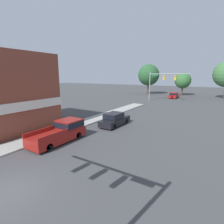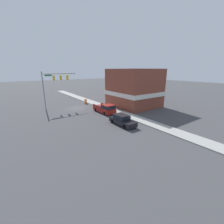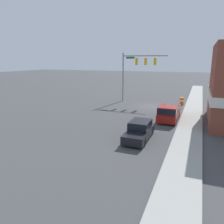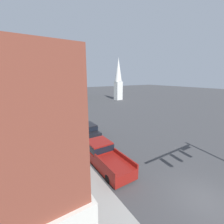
# 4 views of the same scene
# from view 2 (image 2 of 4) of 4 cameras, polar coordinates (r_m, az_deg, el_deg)

# --- Properties ---
(ground_plane) EXTENTS (200.00, 200.00, 0.00)m
(ground_plane) POSITION_cam_2_polar(r_m,az_deg,el_deg) (33.75, -13.54, 1.35)
(ground_plane) COLOR #424244
(sidewalk_curb) EXTENTS (2.40, 60.00, 0.14)m
(sidewalk_curb) POSITION_cam_2_polar(r_m,az_deg,el_deg) (36.17, -5.19, 2.80)
(sidewalk_curb) COLOR #9E9E99
(sidewalk_curb) RESTS_ON ground
(near_signal_assembly) EXTENTS (7.16, 0.49, 7.86)m
(near_signal_assembly) POSITION_cam_2_polar(r_m,az_deg,el_deg) (34.52, -21.12, 10.81)
(near_signal_assembly) COLOR gray
(near_signal_assembly) RESTS_ON ground
(car_lead) EXTENTS (1.77, 4.72, 1.59)m
(car_lead) POSITION_cam_2_polar(r_m,az_deg,el_deg) (22.90, 3.89, -2.92)
(car_lead) COLOR black
(car_lead) RESTS_ON ground
(pickup_truck_parked) EXTENTS (2.03, 5.43, 1.82)m
(pickup_truck_parked) POSITION_cam_2_polar(r_m,az_deg,el_deg) (29.10, -2.50, 1.33)
(pickup_truck_parked) COLOR black
(pickup_truck_parked) RESTS_ON ground
(construction_barrel) EXTENTS (0.61, 0.61, 1.13)m
(construction_barrel) POSITION_cam_2_polar(r_m,az_deg,el_deg) (38.03, -10.03, 4.04)
(construction_barrel) COLOR orange
(construction_barrel) RESTS_ON ground
(corner_brick_building) EXTENTS (9.53, 10.38, 8.37)m
(corner_brick_building) POSITION_cam_2_polar(r_m,az_deg,el_deg) (34.96, 8.38, 8.91)
(corner_brick_building) COLOR brown
(corner_brick_building) RESTS_ON ground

